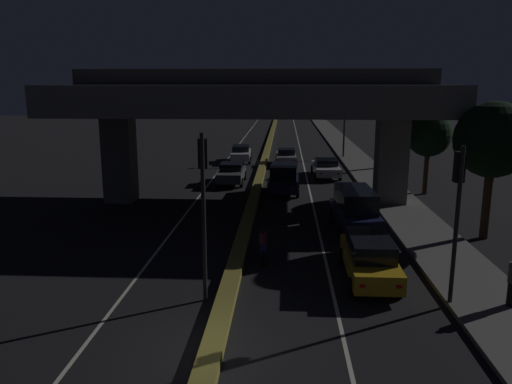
{
  "coord_description": "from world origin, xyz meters",
  "views": [
    {
      "loc": [
        1.84,
        -11.89,
        6.99
      ],
      "look_at": [
        0.33,
        14.42,
        1.29
      ],
      "focal_mm": 35.0,
      "sensor_mm": 36.0,
      "label": 1
    }
  ],
  "objects_px": {
    "car_dark_blue_second": "(355,209)",
    "car_grey_lead_oncoming": "(231,173)",
    "car_taxi_yellow_lead": "(369,257)",
    "car_silver_fifth": "(286,156)",
    "car_dark_blue_third": "(284,178)",
    "traffic_light_right_of_median": "(458,199)",
    "street_lamp": "(341,111)",
    "car_white_second_oncoming": "(241,153)",
    "motorcycle_blue_filtering_near": "(263,246)",
    "traffic_light_left_of_median": "(204,188)",
    "car_white_fourth": "(326,168)"
  },
  "relations": [
    {
      "from": "car_dark_blue_second",
      "to": "car_grey_lead_oncoming",
      "type": "relative_size",
      "value": 1.09
    },
    {
      "from": "car_taxi_yellow_lead",
      "to": "car_silver_fifth",
      "type": "bearing_deg",
      "value": 6.92
    },
    {
      "from": "car_dark_blue_third",
      "to": "car_silver_fifth",
      "type": "bearing_deg",
      "value": 0.88
    },
    {
      "from": "traffic_light_right_of_median",
      "to": "street_lamp",
      "type": "distance_m",
      "value": 32.99
    },
    {
      "from": "car_silver_fifth",
      "to": "car_white_second_oncoming",
      "type": "distance_m",
      "value": 4.49
    },
    {
      "from": "street_lamp",
      "to": "motorcycle_blue_filtering_near",
      "type": "distance_m",
      "value": 30.01
    },
    {
      "from": "street_lamp",
      "to": "car_grey_lead_oncoming",
      "type": "height_order",
      "value": "street_lamp"
    },
    {
      "from": "car_dark_blue_third",
      "to": "car_grey_lead_oncoming",
      "type": "xyz_separation_m",
      "value": [
        -3.77,
        3.12,
        -0.24
      ]
    },
    {
      "from": "car_silver_fifth",
      "to": "motorcycle_blue_filtering_near",
      "type": "bearing_deg",
      "value": 175.92
    },
    {
      "from": "traffic_light_right_of_median",
      "to": "car_taxi_yellow_lead",
      "type": "xyz_separation_m",
      "value": [
        -2.23,
        2.11,
        -2.69
      ]
    },
    {
      "from": "motorcycle_blue_filtering_near",
      "to": "car_white_second_oncoming",
      "type": "bearing_deg",
      "value": 3.05
    },
    {
      "from": "street_lamp",
      "to": "motorcycle_blue_filtering_near",
      "type": "bearing_deg",
      "value": -101.96
    },
    {
      "from": "car_dark_blue_third",
      "to": "car_silver_fifth",
      "type": "relative_size",
      "value": 0.95
    },
    {
      "from": "car_taxi_yellow_lead",
      "to": "car_grey_lead_oncoming",
      "type": "bearing_deg",
      "value": 21.82
    },
    {
      "from": "car_silver_fifth",
      "to": "car_taxi_yellow_lead",
      "type": "bearing_deg",
      "value": -175.36
    },
    {
      "from": "car_grey_lead_oncoming",
      "to": "motorcycle_blue_filtering_near",
      "type": "xyz_separation_m",
      "value": [
        2.98,
        -15.99,
        -0.16
      ]
    },
    {
      "from": "traffic_light_left_of_median",
      "to": "car_taxi_yellow_lead",
      "type": "relative_size",
      "value": 1.18
    },
    {
      "from": "car_dark_blue_third",
      "to": "car_white_fourth",
      "type": "bearing_deg",
      "value": -26.09
    },
    {
      "from": "car_dark_blue_third",
      "to": "motorcycle_blue_filtering_near",
      "type": "bearing_deg",
      "value": 178.25
    },
    {
      "from": "car_taxi_yellow_lead",
      "to": "car_grey_lead_oncoming",
      "type": "xyz_separation_m",
      "value": [
        -6.94,
        17.75,
        -0.09
      ]
    },
    {
      "from": "traffic_light_right_of_median",
      "to": "car_taxi_yellow_lead",
      "type": "bearing_deg",
      "value": 136.53
    },
    {
      "from": "car_grey_lead_oncoming",
      "to": "motorcycle_blue_filtering_near",
      "type": "height_order",
      "value": "car_grey_lead_oncoming"
    },
    {
      "from": "traffic_light_right_of_median",
      "to": "car_dark_blue_second",
      "type": "relative_size",
      "value": 1.07
    },
    {
      "from": "street_lamp",
      "to": "car_white_fourth",
      "type": "distance_m",
      "value": 11.03
    },
    {
      "from": "traffic_light_left_of_median",
      "to": "motorcycle_blue_filtering_near",
      "type": "height_order",
      "value": "traffic_light_left_of_median"
    },
    {
      "from": "car_taxi_yellow_lead",
      "to": "car_white_second_oncoming",
      "type": "height_order",
      "value": "car_taxi_yellow_lead"
    },
    {
      "from": "car_white_fourth",
      "to": "motorcycle_blue_filtering_near",
      "type": "bearing_deg",
      "value": 165.92
    },
    {
      "from": "street_lamp",
      "to": "car_silver_fifth",
      "type": "height_order",
      "value": "street_lamp"
    },
    {
      "from": "street_lamp",
      "to": "motorcycle_blue_filtering_near",
      "type": "xyz_separation_m",
      "value": [
        -6.16,
        -29.1,
        -3.96
      ]
    },
    {
      "from": "car_taxi_yellow_lead",
      "to": "car_white_fourth",
      "type": "distance_m",
      "value": 20.75
    },
    {
      "from": "car_dark_blue_second",
      "to": "car_grey_lead_oncoming",
      "type": "xyz_separation_m",
      "value": [
        -7.26,
        11.45,
        -0.33
      ]
    },
    {
      "from": "motorcycle_blue_filtering_near",
      "to": "car_taxi_yellow_lead",
      "type": "bearing_deg",
      "value": -117.83
    },
    {
      "from": "car_taxi_yellow_lead",
      "to": "motorcycle_blue_filtering_near",
      "type": "relative_size",
      "value": 2.5
    },
    {
      "from": "street_lamp",
      "to": "car_white_fourth",
      "type": "xyz_separation_m",
      "value": [
        -2.15,
        -10.12,
        -3.83
      ]
    },
    {
      "from": "traffic_light_right_of_median",
      "to": "car_dark_blue_second",
      "type": "height_order",
      "value": "traffic_light_right_of_median"
    },
    {
      "from": "car_white_fourth",
      "to": "motorcycle_blue_filtering_near",
      "type": "relative_size",
      "value": 2.53
    },
    {
      "from": "car_dark_blue_second",
      "to": "motorcycle_blue_filtering_near",
      "type": "relative_size",
      "value": 2.57
    },
    {
      "from": "motorcycle_blue_filtering_near",
      "to": "car_dark_blue_second",
      "type": "bearing_deg",
      "value": -47.2
    },
    {
      "from": "car_dark_blue_third",
      "to": "car_grey_lead_oncoming",
      "type": "height_order",
      "value": "car_dark_blue_third"
    },
    {
      "from": "traffic_light_right_of_median",
      "to": "car_white_fourth",
      "type": "height_order",
      "value": "traffic_light_right_of_median"
    },
    {
      "from": "street_lamp",
      "to": "car_dark_blue_third",
      "type": "xyz_separation_m",
      "value": [
        -5.37,
        -16.23,
        -3.56
      ]
    },
    {
      "from": "car_grey_lead_oncoming",
      "to": "car_silver_fifth",
      "type": "bearing_deg",
      "value": 155.45
    },
    {
      "from": "traffic_light_right_of_median",
      "to": "car_taxi_yellow_lead",
      "type": "distance_m",
      "value": 4.08
    },
    {
      "from": "car_dark_blue_second",
      "to": "car_taxi_yellow_lead",
      "type": "bearing_deg",
      "value": 174.77
    },
    {
      "from": "car_silver_fifth",
      "to": "car_grey_lead_oncoming",
      "type": "distance_m",
      "value": 9.52
    },
    {
      "from": "car_taxi_yellow_lead",
      "to": "car_white_fourth",
      "type": "relative_size",
      "value": 0.98
    },
    {
      "from": "traffic_light_left_of_median",
      "to": "traffic_light_right_of_median",
      "type": "distance_m",
      "value": 7.92
    },
    {
      "from": "car_taxi_yellow_lead",
      "to": "car_dark_blue_second",
      "type": "bearing_deg",
      "value": -2.45
    },
    {
      "from": "car_white_fourth",
      "to": "motorcycle_blue_filtering_near",
      "type": "height_order",
      "value": "car_white_fourth"
    },
    {
      "from": "car_silver_fifth",
      "to": "car_white_second_oncoming",
      "type": "height_order",
      "value": "car_white_second_oncoming"
    }
  ]
}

